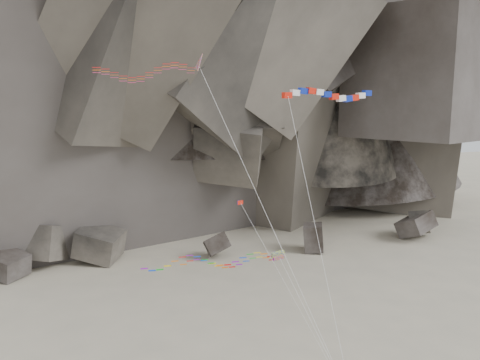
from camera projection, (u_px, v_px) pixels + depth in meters
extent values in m
cube|color=#47423F|center=(217.00, 250.00, 79.31)|extent=(4.28, 3.43, 4.30)
cube|color=#47423F|center=(313.00, 238.00, 82.50)|extent=(4.38, 4.73, 4.32)
cube|color=#47423F|center=(9.00, 268.00, 70.97)|extent=(6.07, 6.19, 3.83)
cube|color=#47423F|center=(47.00, 250.00, 77.11)|extent=(5.60, 6.52, 5.84)
cube|color=#47423F|center=(100.00, 249.00, 77.68)|extent=(8.21, 8.05, 5.44)
cube|color=#47423F|center=(8.00, 249.00, 77.66)|extent=(9.16, 8.00, 6.31)
cube|color=#47423F|center=(46.00, 247.00, 76.77)|extent=(8.72, 9.56, 6.55)
cube|color=#47423F|center=(419.00, 227.00, 90.10)|extent=(5.26, 6.15, 5.11)
cube|color=#47423F|center=(416.00, 231.00, 88.91)|extent=(6.73, 6.61, 5.07)
cylinder|color=silver|center=(272.00, 227.00, 42.66)|extent=(9.47, 11.63, 25.77)
cube|color=red|center=(287.00, 95.00, 47.69)|extent=(0.90, 0.70, 0.53)
cube|color=white|center=(295.00, 93.00, 48.01)|extent=(0.93, 0.70, 0.59)
cube|color=#0D2299|center=(303.00, 91.00, 48.29)|extent=(0.96, 0.71, 0.63)
cube|color=red|center=(311.00, 91.00, 48.57)|extent=(0.96, 0.71, 0.64)
cube|color=white|center=(319.00, 92.00, 48.87)|extent=(0.94, 0.71, 0.60)
cube|color=#0D2299|center=(327.00, 94.00, 49.21)|extent=(0.91, 0.70, 0.55)
cube|color=red|center=(334.00, 97.00, 49.59)|extent=(0.93, 0.70, 0.58)
cube|color=white|center=(341.00, 98.00, 50.01)|extent=(0.95, 0.71, 0.63)
cube|color=#0D2299|center=(348.00, 99.00, 50.46)|extent=(0.96, 0.71, 0.64)
cube|color=red|center=(354.00, 98.00, 50.91)|extent=(0.95, 0.71, 0.61)
cube|color=white|center=(361.00, 96.00, 51.36)|extent=(0.92, 0.70, 0.56)
cube|color=#0D2299|center=(367.00, 93.00, 51.79)|extent=(0.92, 0.70, 0.57)
cylinder|color=silver|center=(318.00, 239.00, 44.06)|extent=(1.36, 11.92, 23.15)
cube|color=#D8F50D|center=(278.00, 254.00, 46.29)|extent=(1.24, 0.63, 0.68)
cube|color=#0CB219|center=(279.00, 258.00, 46.18)|extent=(1.04, 0.47, 0.46)
cylinder|color=silver|center=(313.00, 325.00, 43.46)|extent=(3.24, 8.63, 9.60)
cube|color=red|center=(240.00, 202.00, 47.34)|extent=(0.54, 0.23, 0.35)
cube|color=#0D2299|center=(238.00, 203.00, 47.31)|extent=(0.21, 0.11, 0.36)
cylinder|color=silver|center=(292.00, 296.00, 43.99)|extent=(5.91, 11.23, 13.79)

